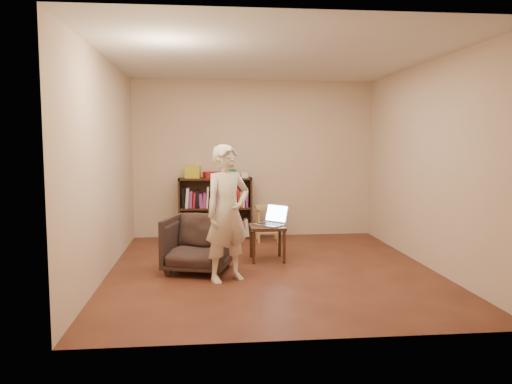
{
  "coord_description": "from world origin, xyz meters",
  "views": [
    {
      "loc": [
        -0.81,
        -6.08,
        1.61
      ],
      "look_at": [
        -0.16,
        0.35,
        0.94
      ],
      "focal_mm": 35.0,
      "sensor_mm": 36.0,
      "label": 1
    }
  ],
  "objects": [
    {
      "name": "box_green",
      "position": [
        -0.4,
        2.07,
        1.07
      ],
      "size": [
        0.16,
        0.16,
        0.14
      ],
      "primitive_type": "cube",
      "rotation": [
        0.0,
        0.0,
        0.18
      ],
      "color": "#1C6A26",
      "rests_on": "bookshelf"
    },
    {
      "name": "wall_back",
      "position": [
        0.0,
        2.25,
        1.3
      ],
      "size": [
        4.0,
        0.0,
        4.0
      ],
      "primitive_type": "plane",
      "rotation": [
        1.57,
        0.0,
        0.0
      ],
      "color": "beige",
      "rests_on": "floor"
    },
    {
      "name": "person",
      "position": [
        -0.57,
        -0.46,
        0.78
      ],
      "size": [
        0.68,
        0.61,
        1.56
      ],
      "primitive_type": "imported",
      "rotation": [
        0.0,
        0.0,
        0.53
      ],
      "color": "beige",
      "rests_on": "floor"
    },
    {
      "name": "ceiling",
      "position": [
        0.0,
        0.0,
        2.6
      ],
      "size": [
        4.5,
        4.5,
        0.0
      ],
      "primitive_type": "plane",
      "color": "silver",
      "rests_on": "wall_back"
    },
    {
      "name": "box_white",
      "position": [
        -0.18,
        2.06,
        1.04
      ],
      "size": [
        0.13,
        0.13,
        0.09
      ],
      "primitive_type": "cube",
      "rotation": [
        0.0,
        0.0,
        0.14
      ],
      "color": "white",
      "rests_on": "bookshelf"
    },
    {
      "name": "laptop",
      "position": [
        0.08,
        0.52,
        0.53
      ],
      "size": [
        0.5,
        0.5,
        0.27
      ],
      "rotation": [
        0.0,
        0.0,
        -0.8
      ],
      "color": "#BCBDC1",
      "rests_on": "side_table"
    },
    {
      "name": "wall_left",
      "position": [
        -2.0,
        0.0,
        1.3
      ],
      "size": [
        0.0,
        4.5,
        4.5
      ],
      "primitive_type": "plane",
      "rotation": [
        1.57,
        0.0,
        1.57
      ],
      "color": "beige",
      "rests_on": "floor"
    },
    {
      "name": "box_yellow",
      "position": [
        -1.02,
        2.1,
        1.1
      ],
      "size": [
        0.26,
        0.2,
        0.2
      ],
      "primitive_type": "cube",
      "rotation": [
        0.0,
        0.0,
        -0.13
      ],
      "color": "gold",
      "rests_on": "bookshelf"
    },
    {
      "name": "floor",
      "position": [
        0.0,
        0.0,
        0.0
      ],
      "size": [
        4.5,
        4.5,
        0.0
      ],
      "primitive_type": "plane",
      "color": "#431E15",
      "rests_on": "ground"
    },
    {
      "name": "bookshelf",
      "position": [
        -0.65,
        2.09,
        0.44
      ],
      "size": [
        1.2,
        0.3,
        1.0
      ],
      "color": "black",
      "rests_on": "floor"
    },
    {
      "name": "red_cloth",
      "position": [
        -0.68,
        2.07,
        1.05
      ],
      "size": [
        0.34,
        0.28,
        0.1
      ],
      "primitive_type": "cube",
      "rotation": [
        0.0,
        0.0,
        0.25
      ],
      "color": "maroon",
      "rests_on": "bookshelf"
    },
    {
      "name": "side_table",
      "position": [
        0.01,
        0.48,
        0.39
      ],
      "size": [
        0.46,
        0.46,
        0.47
      ],
      "color": "black",
      "rests_on": "floor"
    },
    {
      "name": "armchair",
      "position": [
        -0.91,
        -0.03,
        0.35
      ],
      "size": [
        0.93,
        0.94,
        0.7
      ],
      "primitive_type": "imported",
      "rotation": [
        0.0,
        0.0,
        -0.28
      ],
      "color": "#2D221E",
      "rests_on": "floor"
    },
    {
      "name": "wall_right",
      "position": [
        2.0,
        0.0,
        1.3
      ],
      "size": [
        0.0,
        4.5,
        4.5
      ],
      "primitive_type": "plane",
      "rotation": [
        1.57,
        0.0,
        -1.57
      ],
      "color": "beige",
      "rests_on": "floor"
    },
    {
      "name": "stool",
      "position": [
        0.17,
        1.75,
        0.46
      ],
      "size": [
        0.4,
        0.4,
        0.58
      ],
      "color": "tan",
      "rests_on": "floor"
    }
  ]
}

